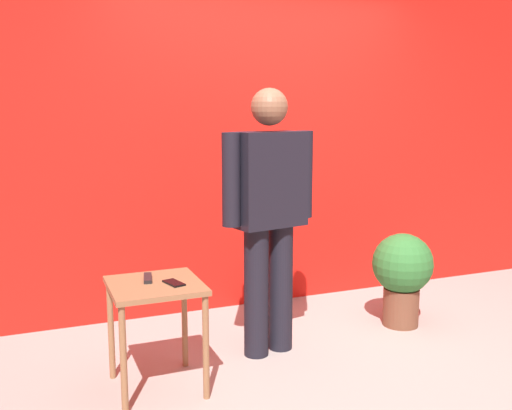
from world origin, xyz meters
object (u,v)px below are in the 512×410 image
(potted_plant, at_px, (402,271))
(side_table, at_px, (156,301))
(tv_remote, at_px, (148,278))
(standing_person, at_px, (269,208))
(cell_phone, at_px, (174,283))

(potted_plant, bearing_deg, side_table, -170.93)
(side_table, xyz_separation_m, tv_remote, (-0.02, 0.08, 0.11))
(side_table, bearing_deg, potted_plant, 9.07)
(side_table, xyz_separation_m, potted_plant, (1.88, 0.30, -0.11))
(side_table, relative_size, potted_plant, 0.90)
(standing_person, relative_size, potted_plant, 2.48)
(standing_person, relative_size, side_table, 2.75)
(cell_phone, distance_m, potted_plant, 1.83)
(cell_phone, xyz_separation_m, potted_plant, (1.78, 0.35, -0.22))
(standing_person, distance_m, cell_phone, 0.82)
(standing_person, xyz_separation_m, tv_remote, (-0.81, -0.15, -0.32))
(standing_person, relative_size, cell_phone, 11.84)
(cell_phone, relative_size, potted_plant, 0.21)
(tv_remote, distance_m, potted_plant, 1.93)
(standing_person, height_order, potted_plant, standing_person)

